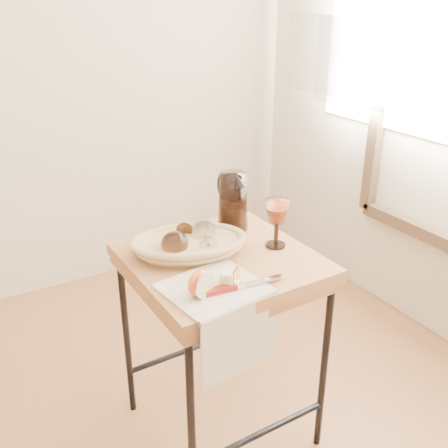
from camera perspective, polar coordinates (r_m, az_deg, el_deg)
side_table at (r=1.84m, az=-0.33°, el=-13.44°), size 0.57×0.57×0.71m
tea_towel at (r=1.48m, az=-1.14°, el=-7.06°), size 0.30×0.27×0.01m
bread_basket at (r=1.66m, az=-3.81°, el=-2.40°), size 0.38×0.32×0.05m
goblet_lying_a at (r=1.65m, az=-4.98°, el=-1.56°), size 0.16×0.16×0.09m
goblet_lying_b at (r=1.65m, az=-2.03°, el=-1.50°), size 0.12×0.15×0.08m
pitcher at (r=1.80m, az=0.99°, el=2.54°), size 0.19×0.25×0.25m
wine_goblet at (r=1.69m, az=5.83°, el=0.10°), size 0.09×0.09×0.17m
apple_half at (r=1.42m, az=-2.77°, el=-6.52°), size 0.09×0.07×0.08m
apple_wedge at (r=1.48m, az=0.54°, el=-5.86°), size 0.07×0.07×0.04m
table_knife at (r=1.47m, az=1.94°, el=-6.66°), size 0.24×0.05×0.02m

